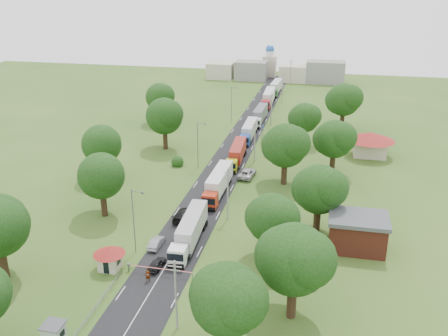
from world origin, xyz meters
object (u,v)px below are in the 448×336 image
(truck_0, at_px, (190,230))
(car_lane_mid, at_px, (156,243))
(boom_barrier, at_px, (151,268))
(car_lane_front, at_px, (157,264))
(pedestrian_near, at_px, (148,276))
(guard_booth, at_px, (109,255))
(info_sign, at_px, (262,130))

(truck_0, bearing_deg, car_lane_mid, -154.48)
(boom_barrier, xyz_separation_m, car_lane_front, (0.36, 1.50, -0.23))
(car_lane_mid, xyz_separation_m, pedestrian_near, (1.97, -8.85, 0.28))
(truck_0, distance_m, car_lane_mid, 5.32)
(car_lane_front, distance_m, car_lane_mid, 5.85)
(guard_booth, distance_m, car_lane_mid, 8.30)
(guard_booth, bearing_deg, info_sign, 78.32)
(info_sign, height_order, car_lane_front, info_sign)
(car_lane_front, bearing_deg, guard_booth, 18.63)
(truck_0, relative_size, car_lane_mid, 3.51)
(car_lane_front, distance_m, pedestrian_near, 3.36)
(truck_0, relative_size, pedestrian_near, 7.61)
(info_sign, relative_size, car_lane_mid, 0.98)
(guard_booth, xyz_separation_m, car_lane_mid, (4.20, 7.00, -1.48))
(boom_barrier, relative_size, guard_booth, 2.10)
(boom_barrier, xyz_separation_m, pedestrian_near, (0.32, -1.85, 0.07))
(info_sign, bearing_deg, pedestrian_near, -95.75)
(car_lane_mid, bearing_deg, pedestrian_near, 103.42)
(guard_booth, bearing_deg, car_lane_mid, 59.04)
(boom_barrier, distance_m, pedestrian_near, 1.88)
(guard_booth, xyz_separation_m, info_sign, (12.40, 60.00, 0.84))
(info_sign, bearing_deg, car_lane_front, -96.05)
(boom_barrier, height_order, info_sign, info_sign)
(guard_booth, xyz_separation_m, car_lane_front, (6.20, 1.50, -1.50))
(boom_barrier, relative_size, truck_0, 0.63)
(guard_booth, distance_m, truck_0, 12.74)
(car_lane_mid, bearing_deg, car_lane_front, 110.87)
(truck_0, distance_m, pedestrian_near, 11.43)
(pedestrian_near, bearing_deg, car_lane_front, 77.31)
(truck_0, xyz_separation_m, car_lane_front, (-2.61, -7.70, -1.48))
(guard_booth, xyz_separation_m, pedestrian_near, (6.17, -1.85, -1.20))
(boom_barrier, height_order, guard_booth, guard_booth)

